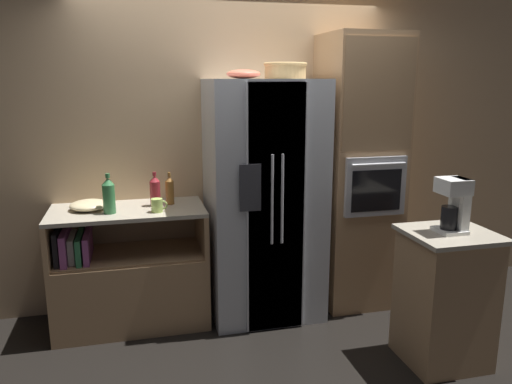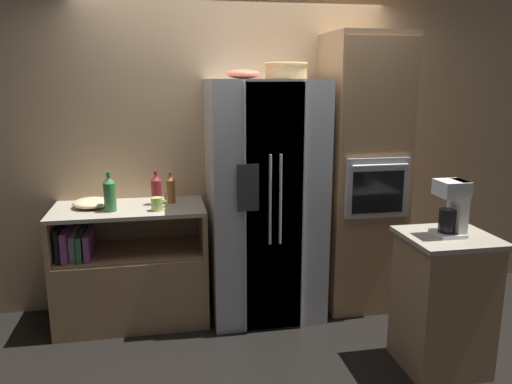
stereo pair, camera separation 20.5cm
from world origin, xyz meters
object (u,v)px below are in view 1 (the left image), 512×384
wicker_basket (285,70)px  mixing_bowl (89,205)px  bottle_tall (155,191)px  bottle_wide (109,195)px  fruit_bowl (243,74)px  refrigerator (264,201)px  wall_oven (358,173)px  bottle_short (170,190)px  mug (157,205)px  coffee_maker (455,203)px

wicker_basket → mixing_bowl: bearing=175.4°
bottle_tall → bottle_wide: bottle_wide is taller
fruit_bowl → bottle_tall: 1.12m
bottle_wide → refrigerator: bearing=2.1°
wall_oven → bottle_wide: size_ratio=7.59×
fruit_bowl → wall_oven: bearing=6.2°
bottle_wide → wicker_basket: bearing=1.1°
fruit_bowl → bottle_wide: size_ratio=0.85×
refrigerator → wall_oven: 0.85m
wall_oven → bottle_tall: 1.67m
mixing_bowl → bottle_short: bearing=2.8°
refrigerator → mixing_bowl: size_ratio=6.63×
bottle_tall → mixing_bowl: (-0.49, -0.00, -0.08)m
fruit_bowl → mug: fruit_bowl is taller
wicker_basket → mug: size_ratio=2.75×
wall_oven → mug: wall_oven is taller
bottle_tall → coffee_maker: bearing=-31.5°
refrigerator → mug: 0.85m
mixing_bowl → bottle_tall: bearing=0.5°
bottle_short → wall_oven: bearing=-3.1°
coffee_maker → bottle_wide: bearing=155.8°
wicker_basket → fruit_bowl: 0.34m
bottle_short → mixing_bowl: (-0.60, -0.03, -0.08)m
bottle_tall → mixing_bowl: bottle_tall is taller
wicker_basket → bottle_wide: wicker_basket is taller
coffee_maker → refrigerator: bearing=134.2°
refrigerator → coffee_maker: bearing=-45.8°
bottle_short → mixing_bowl: size_ratio=0.88×
refrigerator → bottle_wide: 1.19m
fruit_bowl → mug: bearing=-177.6°
fruit_bowl → mixing_bowl: fruit_bowl is taller
bottle_short → bottle_wide: bottle_wide is taller
fruit_bowl → coffee_maker: size_ratio=0.70×
refrigerator → fruit_bowl: 1.00m
bottle_tall → mug: (0.00, -0.20, -0.07)m
bottle_wide → coffee_maker: (2.18, -0.98, 0.05)m
fruit_bowl → bottle_short: (-0.55, 0.19, -0.89)m
refrigerator → wall_oven: wall_oven is taller
wall_oven → coffee_maker: wall_oven is taller
refrigerator → bottle_tall: (-0.85, 0.11, 0.10)m
wicker_basket → refrigerator: bearing=173.3°
bottle_short → coffee_maker: (1.73, -1.15, 0.07)m
mug → refrigerator: bearing=6.2°
bottle_short → bottle_wide: 0.48m
wicker_basket → bottle_short: size_ratio=1.31×
fruit_bowl → bottle_short: bearing=160.8°
bottle_tall → wicker_basket: bearing=-7.1°
bottle_short → mug: (-0.11, -0.22, -0.06)m
bottle_tall → mug: size_ratio=2.20×
bottle_wide → mixing_bowl: (-0.15, 0.14, -0.10)m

